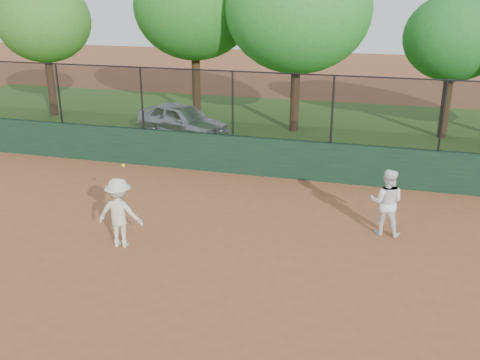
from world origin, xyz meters
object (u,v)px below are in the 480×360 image
(parked_car, at_px, (182,120))
(tree_3, at_px, (454,38))
(tree_2, at_px, (298,10))
(tree_0, at_px, (44,21))
(tree_1, at_px, (194,6))
(player_second, at_px, (386,202))
(player_main, at_px, (120,213))

(parked_car, relative_size, tree_3, 0.72)
(tree_2, bearing_deg, tree_0, -178.82)
(parked_car, xyz_separation_m, tree_1, (-0.52, 3.10, 4.10))
(parked_car, height_order, player_second, player_second)
(tree_2, bearing_deg, tree_1, 168.78)
(player_main, bearing_deg, parked_car, 103.04)
(parked_car, bearing_deg, tree_2, -39.24)
(player_second, xyz_separation_m, tree_0, (-14.85, 8.80, 3.33))
(parked_car, height_order, tree_2, tree_2)
(tree_0, relative_size, tree_1, 0.85)
(tree_0, bearing_deg, player_main, -50.37)
(parked_car, bearing_deg, tree_0, 96.24)
(tree_0, bearing_deg, tree_1, 9.77)
(tree_1, bearing_deg, parked_car, -80.42)
(tree_3, bearing_deg, tree_1, 178.00)
(parked_car, height_order, tree_0, tree_0)
(parked_car, relative_size, tree_2, 0.54)
(tree_2, relative_size, tree_3, 1.33)
(player_second, xyz_separation_m, tree_1, (-8.32, 9.92, 3.96))
(player_main, distance_m, tree_0, 14.73)
(tree_3, bearing_deg, tree_2, -174.66)
(player_main, xyz_separation_m, tree_1, (-2.63, 12.17, 3.96))
(player_second, height_order, tree_1, tree_1)
(player_main, bearing_deg, tree_1, 102.17)
(player_main, distance_m, tree_1, 13.07)
(tree_1, relative_size, tree_2, 0.98)
(parked_car, relative_size, player_main, 1.90)
(tree_0, bearing_deg, player_second, -30.66)
(tree_2, bearing_deg, tree_3, 5.34)
(player_main, xyz_separation_m, tree_0, (-9.15, 11.05, 3.33))
(player_second, relative_size, tree_1, 0.23)
(player_second, height_order, player_main, player_main)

